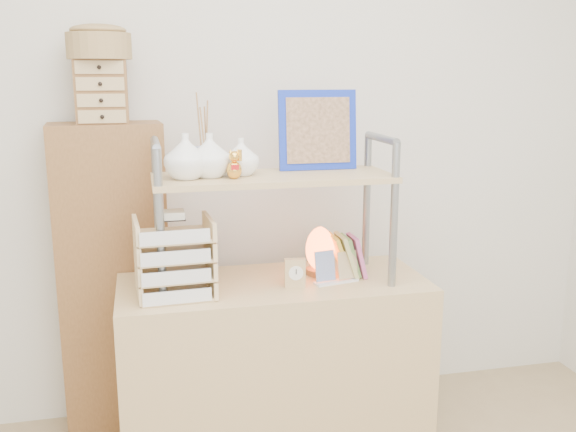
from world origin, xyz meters
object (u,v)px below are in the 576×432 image
cabinet (114,282)px  letter_tray (175,262)px  desk (274,370)px  salt_lamp (320,250)px

cabinet → letter_tray: (0.24, -0.45, 0.20)m
desk → salt_lamp: size_ratio=6.11×
desk → letter_tray: size_ratio=3.77×
desk → letter_tray: bearing=-168.8°
desk → salt_lamp: 0.52m
desk → salt_lamp: salt_lamp is taller
letter_tray → desk: bearing=11.2°
cabinet → letter_tray: size_ratio=4.24×
cabinet → salt_lamp: cabinet is taller
desk → letter_tray: letter_tray is taller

